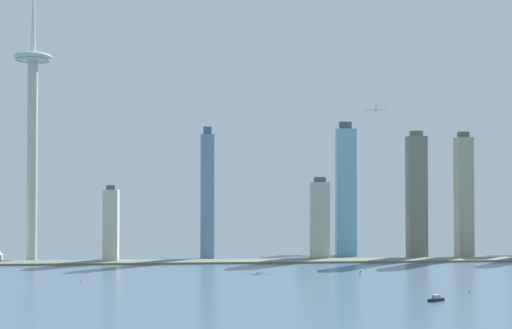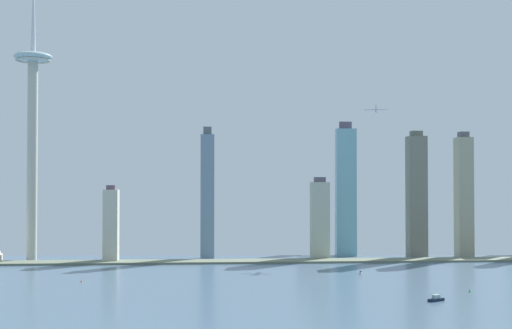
{
  "view_description": "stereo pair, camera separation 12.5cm",
  "coord_description": "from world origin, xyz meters",
  "px_view_note": "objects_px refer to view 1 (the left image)",
  "views": [
    {
      "loc": [
        -92.09,
        -448.11,
        90.73
      ],
      "look_at": [
        -22.72,
        456.22,
        114.87
      ],
      "focal_mm": 54.38,
      "sensor_mm": 36.0,
      "label": 1
    },
    {
      "loc": [
        -91.97,
        -448.12,
        90.73
      ],
      "look_at": [
        -22.72,
        456.22,
        114.87
      ],
      "focal_mm": 54.38,
      "sensor_mm": 36.0,
      "label": 2
    }
  ],
  "objects_px": {
    "channel_buoy_1": "(470,291)",
    "skyscraper_3": "(464,196)",
    "skyscraper_6": "(345,191)",
    "skyscraper_8": "(304,230)",
    "skyscraper_0": "(320,220)",
    "boat_5": "(361,273)",
    "skyscraper_7": "(207,195)",
    "channel_buoy_0": "(81,281)",
    "observation_tower": "(33,106)",
    "skyscraper_1": "(111,225)",
    "skyscraper_5": "(417,196)",
    "airplane": "(376,111)",
    "boat_1": "(436,299)"
  },
  "relations": [
    {
      "from": "channel_buoy_1",
      "to": "skyscraper_3",
      "type": "bearing_deg",
      "value": 71.32
    },
    {
      "from": "skyscraper_6",
      "to": "skyscraper_8",
      "type": "xyz_separation_m",
      "value": [
        -50.46,
        25.22,
        -52.41
      ]
    },
    {
      "from": "skyscraper_6",
      "to": "channel_buoy_1",
      "type": "xyz_separation_m",
      "value": [
        39.49,
        -348.01,
        -81.94
      ]
    },
    {
      "from": "skyscraper_0",
      "to": "boat_5",
      "type": "xyz_separation_m",
      "value": [
        16.74,
        -156.92,
        -47.16
      ]
    },
    {
      "from": "channel_buoy_1",
      "to": "skyscraper_7",
      "type": "bearing_deg",
      "value": 124.31
    },
    {
      "from": "channel_buoy_0",
      "to": "observation_tower",
      "type": "bearing_deg",
      "value": 112.8
    },
    {
      "from": "skyscraper_0",
      "to": "skyscraper_1",
      "type": "relative_size",
      "value": 1.11
    },
    {
      "from": "observation_tower",
      "to": "boat_5",
      "type": "bearing_deg",
      "value": -25.0
    },
    {
      "from": "skyscraper_7",
      "to": "channel_buoy_0",
      "type": "distance_m",
      "value": 266.57
    },
    {
      "from": "channel_buoy_1",
      "to": "skyscraper_5",
      "type": "bearing_deg",
      "value": 81.97
    },
    {
      "from": "skyscraper_0",
      "to": "skyscraper_1",
      "type": "height_order",
      "value": "skyscraper_0"
    },
    {
      "from": "skyscraper_1",
      "to": "skyscraper_7",
      "type": "relative_size",
      "value": 0.56
    },
    {
      "from": "skyscraper_5",
      "to": "skyscraper_0",
      "type": "bearing_deg",
      "value": -175.29
    },
    {
      "from": "skyscraper_7",
      "to": "airplane",
      "type": "bearing_deg",
      "value": 0.76
    },
    {
      "from": "observation_tower",
      "to": "skyscraper_3",
      "type": "distance_m",
      "value": 545.74
    },
    {
      "from": "skyscraper_5",
      "to": "channel_buoy_1",
      "type": "relative_size",
      "value": 56.27
    },
    {
      "from": "channel_buoy_1",
      "to": "skyscraper_8",
      "type": "bearing_deg",
      "value": 103.55
    },
    {
      "from": "skyscraper_0",
      "to": "skyscraper_7",
      "type": "xyz_separation_m",
      "value": [
        -137.23,
        21.86,
        30.18
      ]
    },
    {
      "from": "boat_5",
      "to": "channel_buoy_0",
      "type": "distance_m",
      "value": 278.27
    },
    {
      "from": "skyscraper_5",
      "to": "boat_1",
      "type": "distance_m",
      "value": 372.89
    },
    {
      "from": "observation_tower",
      "to": "skyscraper_5",
      "type": "height_order",
      "value": "observation_tower"
    },
    {
      "from": "channel_buoy_1",
      "to": "airplane",
      "type": "bearing_deg",
      "value": 90.73
    },
    {
      "from": "boat_5",
      "to": "channel_buoy_0",
      "type": "xyz_separation_m",
      "value": [
        -274.44,
        -46.02,
        -0.2
      ]
    },
    {
      "from": "observation_tower",
      "to": "skyscraper_6",
      "type": "bearing_deg",
      "value": 5.5
    },
    {
      "from": "skyscraper_1",
      "to": "skyscraper_7",
      "type": "height_order",
      "value": "skyscraper_7"
    },
    {
      "from": "skyscraper_6",
      "to": "skyscraper_8",
      "type": "bearing_deg",
      "value": 153.45
    },
    {
      "from": "channel_buoy_1",
      "to": "skyscraper_0",
      "type": "bearing_deg",
      "value": 105.14
    },
    {
      "from": "skyscraper_0",
      "to": "boat_1",
      "type": "xyz_separation_m",
      "value": [
        36.47,
        -344.44,
        -46.49
      ]
    },
    {
      "from": "skyscraper_7",
      "to": "observation_tower",
      "type": "bearing_deg",
      "value": -177.74
    },
    {
      "from": "channel_buoy_1",
      "to": "airplane",
      "type": "distance_m",
      "value": 370.5
    },
    {
      "from": "skyscraper_5",
      "to": "skyscraper_7",
      "type": "relative_size",
      "value": 0.97
    },
    {
      "from": "skyscraper_1",
      "to": "airplane",
      "type": "xyz_separation_m",
      "value": [
        327.56,
        36.62,
        141.5
      ]
    },
    {
      "from": "boat_5",
      "to": "airplane",
      "type": "xyz_separation_m",
      "value": [
        59.53,
        181.63,
        184.01
      ]
    },
    {
      "from": "skyscraper_3",
      "to": "boat_5",
      "type": "xyz_separation_m",
      "value": [
        -169.09,
        -171.84,
        -75.62
      ]
    },
    {
      "from": "observation_tower",
      "to": "channel_buoy_1",
      "type": "distance_m",
      "value": 561.14
    },
    {
      "from": "boat_1",
      "to": "channel_buoy_1",
      "type": "height_order",
      "value": "boat_1"
    },
    {
      "from": "boat_1",
      "to": "skyscraper_0",
      "type": "bearing_deg",
      "value": -118.44
    },
    {
      "from": "skyscraper_6",
      "to": "airplane",
      "type": "relative_size",
      "value": 5.88
    },
    {
      "from": "skyscraper_1",
      "to": "channel_buoy_1",
      "type": "height_order",
      "value": "skyscraper_1"
    },
    {
      "from": "boat_1",
      "to": "skyscraper_6",
      "type": "bearing_deg",
      "value": -125.12
    },
    {
      "from": "channel_buoy_0",
      "to": "airplane",
      "type": "height_order",
      "value": "airplane"
    },
    {
      "from": "skyscraper_3",
      "to": "skyscraper_6",
      "type": "xyz_separation_m",
      "value": [
        -144.96,
        36.11,
        6.56
      ]
    },
    {
      "from": "skyscraper_7",
      "to": "skyscraper_3",
      "type": "bearing_deg",
      "value": -1.23
    },
    {
      "from": "skyscraper_1",
      "to": "channel_buoy_0",
      "type": "relative_size",
      "value": 46.95
    },
    {
      "from": "skyscraper_1",
      "to": "boat_1",
      "type": "height_order",
      "value": "skyscraper_1"
    },
    {
      "from": "skyscraper_8",
      "to": "airplane",
      "type": "relative_size",
      "value": 2.11
    },
    {
      "from": "skyscraper_0",
      "to": "channel_buoy_1",
      "type": "xyz_separation_m",
      "value": [
        80.36,
        -296.98,
        -46.92
      ]
    },
    {
      "from": "boat_1",
      "to": "channel_buoy_0",
      "type": "bearing_deg",
      "value": -60.17
    },
    {
      "from": "skyscraper_3",
      "to": "airplane",
      "type": "distance_m",
      "value": 154.42
    },
    {
      "from": "skyscraper_5",
      "to": "skyscraper_6",
      "type": "height_order",
      "value": "skyscraper_6"
    }
  ]
}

